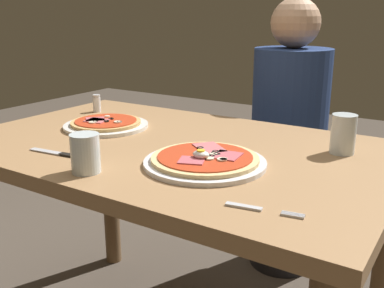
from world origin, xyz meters
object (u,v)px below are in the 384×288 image
Objects in this scene: water_glass_far at (343,137)px; knife at (62,154)px; fork at (258,209)px; diner_person at (288,147)px; dining_table at (171,179)px; pizza_across_left at (106,124)px; salt_shaker at (97,103)px; pizza_foreground at (205,160)px; water_glass_near at (86,156)px.

water_glass_far is 0.77m from knife.
fork is 0.13× the size of diner_person.
fork reaches higher than dining_table.
pizza_across_left is at bearing 61.84° from diner_person.
pizza_across_left is 4.21× the size of salt_shaker.
dining_table is 0.33m from knife.
pizza_foreground is at bearing 96.55° from diner_person.
knife is (-0.37, -0.14, -0.01)m from pizza_foreground.
water_glass_far reaches higher than water_glass_near.
diner_person reaches higher than pizza_across_left.
fork is at bearing 107.41° from diner_person.
pizza_across_left is at bearing 110.86° from knife.
dining_table is 0.32m from pizza_across_left.
water_glass_near is at bearing -48.06° from salt_shaker.
salt_shaker is at bearing 124.31° from knife.
water_glass_far reaches higher than pizza_foreground.
dining_table is 0.55m from salt_shaker.
pizza_across_left is 2.60× the size of water_glass_far.
pizza_across_left is 0.24× the size of diner_person.
water_glass_far is at bearing 122.42° from diner_person.
dining_table is at bearing 54.04° from knife.
dining_table is 4.08× the size of pizza_foreground.
salt_shaker reaches higher than pizza_foreground.
water_glass_near reaches higher than pizza_foreground.
diner_person reaches higher than fork.
pizza_foreground reaches higher than fork.
fork is 1.03m from salt_shaker.
diner_person reaches higher than dining_table.
pizza_foreground is 0.50m from pizza_across_left.
dining_table is 13.35× the size of water_glass_near.
water_glass_near is 0.17m from knife.
pizza_foreground is 0.27× the size of diner_person.
water_glass_far is 0.69× the size of fork.
water_glass_far is (0.27, 0.29, 0.03)m from pizza_foreground.
water_glass_near is 1.09m from diner_person.
fork is at bearing -24.88° from pizza_across_left.
knife is at bearing 74.92° from diner_person.
pizza_across_left is 0.31m from knife.
dining_table is 4.53× the size of pizza_across_left.
pizza_across_left reaches higher than fork.
water_glass_far is (0.45, 0.18, 0.16)m from dining_table.
water_glass_near is 0.70m from salt_shaker.
fork is 0.81× the size of knife.
dining_table is at bearing 145.19° from fork.
dining_table is 0.51m from water_glass_far.
diner_person reaches higher than salt_shaker.
salt_shaker is at bearing 155.05° from pizza_foreground.
salt_shaker reaches higher than knife.
knife is at bearing 176.46° from fork.
salt_shaker is (-0.91, 0.49, 0.03)m from fork.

